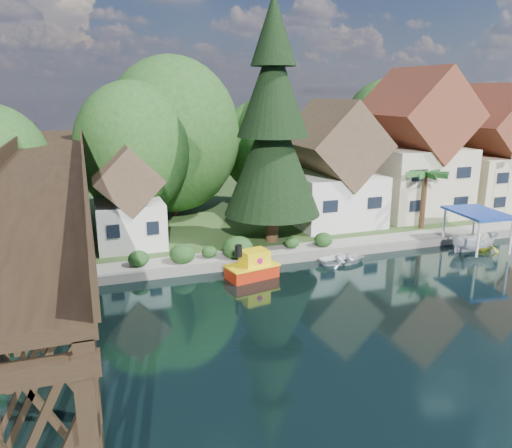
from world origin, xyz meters
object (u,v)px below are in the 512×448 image
(tugboat, at_px, (252,267))
(boat_canopy, at_px, (476,234))
(flagpole, at_px, (510,181))
(conifer, at_px, (273,128))
(trestle_bridge, at_px, (50,218))
(house_center, at_px, (414,153))
(house_right, at_px, (491,156))
(house_left, at_px, (331,172))
(boat_white_a, at_px, (343,258))
(palm_tree, at_px, (426,176))
(boat_yellow, at_px, (484,241))
(shed, at_px, (129,204))

(tugboat, xyz_separation_m, boat_canopy, (18.30, -0.25, 0.62))
(flagpole, distance_m, tugboat, 26.03)
(conifer, bearing_deg, trestle_bridge, -156.56)
(trestle_bridge, bearing_deg, flagpole, 7.41)
(house_center, relative_size, boat_canopy, 2.63)
(house_right, distance_m, tugboat, 30.96)
(house_left, distance_m, boat_white_a, 11.07)
(house_left, xyz_separation_m, boat_white_a, (-3.68, -9.29, -4.77))
(house_right, bearing_deg, house_left, -180.00)
(palm_tree, distance_m, boat_white_a, 12.18)
(house_left, relative_size, boat_canopy, 2.08)
(palm_tree, height_order, boat_canopy, palm_tree)
(boat_white_a, bearing_deg, tugboat, 99.39)
(boat_yellow, bearing_deg, boat_white_a, 69.08)
(boat_yellow, bearing_deg, house_right, -60.40)
(trestle_bridge, xyz_separation_m, house_center, (32.00, 11.33, 1.07))
(palm_tree, height_order, tugboat, palm_tree)
(boat_canopy, bearing_deg, tugboat, 179.21)
(trestle_bridge, xyz_separation_m, shed, (5.00, 9.33, -1.52))
(house_center, height_order, shed, house_center)
(conifer, height_order, boat_white_a, conifer)
(shed, xyz_separation_m, tugboat, (7.11, -8.42, -3.08))
(conifer, height_order, boat_yellow, conifer)
(palm_tree, relative_size, boat_canopy, 1.01)
(house_left, xyz_separation_m, house_center, (9.00, 0.50, 1.28))
(conifer, xyz_separation_m, boat_white_a, (3.55, -5.30, -9.07))
(palm_tree, distance_m, boat_yellow, 7.28)
(trestle_bridge, bearing_deg, boat_white_a, 4.55)
(house_left, relative_size, palm_tree, 2.06)
(boat_white_a, bearing_deg, palm_tree, -61.30)
(house_center, distance_m, boat_canopy, 11.91)
(house_right, bearing_deg, boat_white_a, -156.80)
(house_right, bearing_deg, flagpole, -120.02)
(conifer, relative_size, flagpole, 2.90)
(house_center, xyz_separation_m, conifer, (-16.22, -4.49, 3.02))
(house_center, relative_size, boat_white_a, 3.94)
(flagpole, bearing_deg, tugboat, -171.13)
(house_left, height_order, tugboat, house_left)
(trestle_bridge, xyz_separation_m, tugboat, (12.11, 0.91, -4.60))
(shed, distance_m, palm_tree, 24.77)
(trestle_bridge, height_order, house_center, house_center)
(house_left, distance_m, shed, 18.11)
(boat_yellow, bearing_deg, boat_canopy, 75.14)
(boat_white_a, bearing_deg, shed, 65.88)
(house_left, bearing_deg, flagpole, -22.20)
(boat_white_a, bearing_deg, house_left, -17.18)
(conifer, bearing_deg, house_left, 28.90)
(house_left, distance_m, tugboat, 15.37)
(house_center, bearing_deg, house_right, -3.18)
(trestle_bridge, relative_size, boat_white_a, 12.53)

